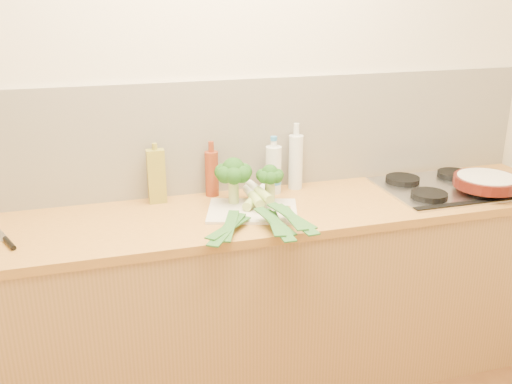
% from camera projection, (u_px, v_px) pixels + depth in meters
% --- Properties ---
extents(room_shell, '(3.50, 3.50, 3.50)m').
position_uv_depth(room_shell, '(226.00, 137.00, 2.71)').
color(room_shell, beige).
rests_on(room_shell, ground).
extents(counter, '(3.20, 0.62, 0.90)m').
position_uv_depth(counter, '(244.00, 299.00, 2.70)').
color(counter, '#A27643').
rests_on(counter, ground).
extents(gas_hob, '(0.58, 0.50, 0.04)m').
position_uv_depth(gas_hob, '(442.00, 187.00, 2.81)').
color(gas_hob, silver).
rests_on(gas_hob, counter).
extents(chopping_board, '(0.46, 0.39, 0.01)m').
position_uv_depth(chopping_board, '(252.00, 211.00, 2.53)').
color(chopping_board, beige).
rests_on(chopping_board, counter).
extents(broccoli_left, '(0.17, 0.17, 0.21)m').
position_uv_depth(broccoli_left, '(233.00, 173.00, 2.56)').
color(broccoli_left, '#A0B569').
rests_on(broccoli_left, chopping_board).
extents(broccoli_right, '(0.13, 0.13, 0.18)m').
position_uv_depth(broccoli_right, '(270.00, 177.00, 2.57)').
color(broccoli_right, '#A0B569').
rests_on(broccoli_right, chopping_board).
extents(leek_front, '(0.43, 0.63, 0.04)m').
position_uv_depth(leek_front, '(248.00, 206.00, 2.51)').
color(leek_front, white).
rests_on(leek_front, chopping_board).
extents(leek_mid, '(0.10, 0.63, 0.04)m').
position_uv_depth(leek_mid, '(262.00, 206.00, 2.45)').
color(leek_mid, white).
rests_on(leek_mid, chopping_board).
extents(leek_back, '(0.13, 0.65, 0.04)m').
position_uv_depth(leek_back, '(271.00, 201.00, 2.46)').
color(leek_back, white).
rests_on(leek_back, chopping_board).
extents(chefs_knife, '(0.13, 0.27, 0.02)m').
position_uv_depth(chefs_knife, '(7.00, 241.00, 2.22)').
color(chefs_knife, silver).
rests_on(chefs_knife, counter).
extents(skillet, '(0.45, 0.31, 0.05)m').
position_uv_depth(skillet, '(487.00, 181.00, 2.73)').
color(skillet, '#49130C').
rests_on(skillet, gas_hob).
extents(oil_tin, '(0.08, 0.05, 0.28)m').
position_uv_depth(oil_tin, '(156.00, 176.00, 2.60)').
color(oil_tin, olive).
rests_on(oil_tin, counter).
extents(glass_bottle, '(0.07, 0.07, 0.33)m').
position_uv_depth(glass_bottle, '(296.00, 161.00, 2.79)').
color(glass_bottle, silver).
rests_on(glass_bottle, counter).
extents(amber_bottle, '(0.06, 0.06, 0.27)m').
position_uv_depth(amber_bottle, '(212.00, 173.00, 2.70)').
color(amber_bottle, maroon).
rests_on(amber_bottle, counter).
extents(water_bottle, '(0.08, 0.08, 0.26)m').
position_uv_depth(water_bottle, '(273.00, 171.00, 2.74)').
color(water_bottle, silver).
rests_on(water_bottle, counter).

